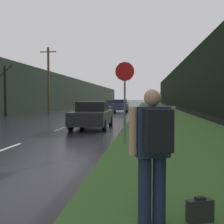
{
  "coord_description": "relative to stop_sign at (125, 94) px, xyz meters",
  "views": [
    {
      "loc": [
        4.62,
        -1.92,
        1.69
      ],
      "look_at": [
        2.81,
        13.77,
        0.92
      ],
      "focal_mm": 45.0,
      "sensor_mm": 36.0,
      "label": 1
    }
  ],
  "objects": [
    {
      "name": "grass_verge",
      "position": [
        2.52,
        31.63,
        -1.84
      ],
      "size": [
        6.0,
        240.0,
        0.02
      ],
      "primitive_type": "cube",
      "color": "#386028",
      "rests_on": "ground_plane"
    },
    {
      "name": "lane_stripe_b",
      "position": [
        -3.9,
        -1.82,
        -1.85
      ],
      "size": [
        0.12,
        3.0,
        0.01
      ],
      "primitive_type": "cube",
      "color": "silver",
      "rests_on": "ground_plane"
    },
    {
      "name": "lane_stripe_c",
      "position": [
        -3.9,
        5.18,
        -1.85
      ],
      "size": [
        0.12,
        3.0,
        0.01
      ],
      "primitive_type": "cube",
      "color": "silver",
      "rests_on": "ground_plane"
    },
    {
      "name": "lane_stripe_d",
      "position": [
        -3.9,
        12.18,
        -1.85
      ],
      "size": [
        0.12,
        3.0,
        0.01
      ],
      "primitive_type": "cube",
      "color": "silver",
      "rests_on": "ground_plane"
    },
    {
      "name": "lane_stripe_e",
      "position": [
        -3.9,
        19.18,
        -1.85
      ],
      "size": [
        0.12,
        3.0,
        0.01
      ],
      "primitive_type": "cube",
      "color": "silver",
      "rests_on": "ground_plane"
    },
    {
      "name": "treeline_far_side",
      "position": [
        -13.32,
        41.63,
        0.88
      ],
      "size": [
        2.0,
        140.0,
        5.46
      ],
      "primitive_type": "cube",
      "color": "black",
      "rests_on": "ground_plane"
    },
    {
      "name": "treeline_near_side",
      "position": [
        8.52,
        41.63,
        2.37
      ],
      "size": [
        2.0,
        140.0,
        8.45
      ],
      "primitive_type": "cube",
      "color": "black",
      "rests_on": "ground_plane"
    },
    {
      "name": "utility_pole_far",
      "position": [
        -9.76,
        19.57,
        1.91
      ],
      "size": [
        1.8,
        0.24,
        7.27
      ],
      "color": "#4C3823",
      "rests_on": "ground_plane"
    },
    {
      "name": "stop_sign",
      "position": [
        0.0,
        0.0,
        0.0
      ],
      "size": [
        0.69,
        0.07,
        3.02
      ],
      "color": "slate",
      "rests_on": "ground_plane"
    },
    {
      "name": "hitchhiker_with_backpack",
      "position": [
        0.84,
        -6.63,
        -0.81
      ],
      "size": [
        0.6,
        0.52,
        1.81
      ],
      "rotation": [
        0.0,
        0.0,
        0.33
      ],
      "color": "#1E2847",
      "rests_on": "ground_plane"
    },
    {
      "name": "suitcase",
      "position": [
        1.48,
        -6.45,
        -1.69
      ],
      "size": [
        0.39,
        0.23,
        0.36
      ],
      "rotation": [
        0.0,
        0.0,
        0.33
      ],
      "color": "#232326",
      "rests_on": "ground_plane"
    },
    {
      "name": "car_passing_near",
      "position": [
        -2.19,
        5.26,
        -1.11
      ],
      "size": [
        1.99,
        4.31,
        1.5
      ],
      "rotation": [
        0.0,
        0.0,
        3.14
      ],
      "color": "black",
      "rests_on": "ground_plane"
    },
    {
      "name": "car_passing_far",
      "position": [
        -2.19,
        23.79,
        -1.06
      ],
      "size": [
        1.84,
        4.29,
        1.55
      ],
      "rotation": [
        0.0,
        0.0,
        3.14
      ],
      "color": "#2D3856",
      "rests_on": "ground_plane"
    },
    {
      "name": "car_oncoming",
      "position": [
        -5.61,
        41.86,
        -1.17
      ],
      "size": [
        1.91,
        4.16,
        1.35
      ],
      "color": "#2D3856",
      "rests_on": "ground_plane"
    }
  ]
}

